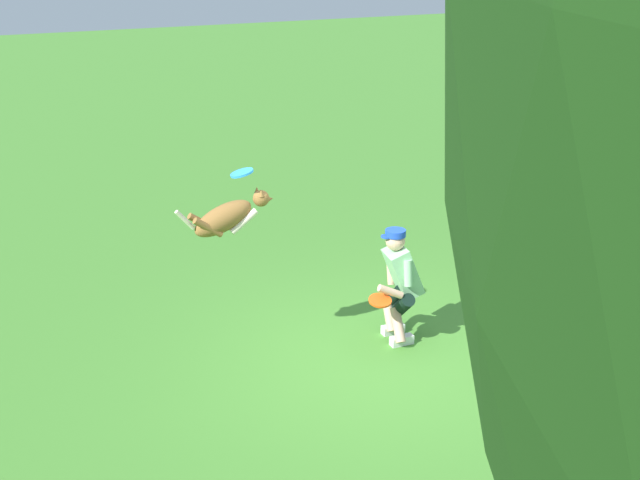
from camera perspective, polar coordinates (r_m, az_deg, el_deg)
ground_plane at (r=9.12m, az=4.46°, el=-8.28°), size 60.00×60.00×0.00m
person at (r=9.37m, az=5.28°, el=-2.73°), size 0.62×0.66×1.29m
dog at (r=8.71m, az=-6.13°, el=1.54°), size 1.06×0.31×0.49m
frisbee_flying at (r=8.64m, az=-5.20°, el=4.45°), size 0.28×0.28×0.08m
frisbee_held at (r=9.10m, az=4.00°, el=-4.02°), size 0.29×0.28×0.09m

